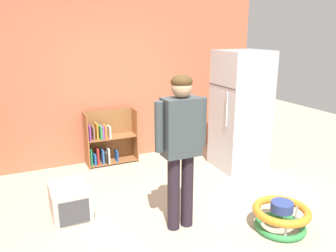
% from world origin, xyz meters
% --- Properties ---
extents(ground_plane, '(12.00, 12.00, 0.00)m').
position_xyz_m(ground_plane, '(0.00, 0.00, 0.00)').
color(ground_plane, '#ABA38B').
rests_on(ground_plane, ground).
extents(back_wall, '(5.20, 0.06, 2.70)m').
position_xyz_m(back_wall, '(0.00, 2.33, 1.35)').
color(back_wall, '#BF6445').
rests_on(back_wall, ground).
extents(refrigerator, '(0.73, 0.68, 1.78)m').
position_xyz_m(refrigerator, '(1.70, 1.17, 0.89)').
color(refrigerator, '#B7BABF').
rests_on(refrigerator, ground).
extents(bookshelf, '(0.80, 0.28, 0.85)m').
position_xyz_m(bookshelf, '(-0.11, 2.14, 0.37)').
color(bookshelf, brown).
rests_on(bookshelf, ground).
extents(standing_person, '(0.57, 0.22, 1.65)m').
position_xyz_m(standing_person, '(0.11, 0.01, 0.99)').
color(standing_person, '#271C26').
rests_on(standing_person, ground).
extents(baby_walker, '(0.60, 0.60, 0.32)m').
position_xyz_m(baby_walker, '(1.05, -0.49, 0.16)').
color(baby_walker, '#2F8845').
rests_on(baby_walker, ground).
extents(pet_carrier, '(0.42, 0.55, 0.36)m').
position_xyz_m(pet_carrier, '(-0.93, 0.73, 0.18)').
color(pet_carrier, beige).
rests_on(pet_carrier, ground).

